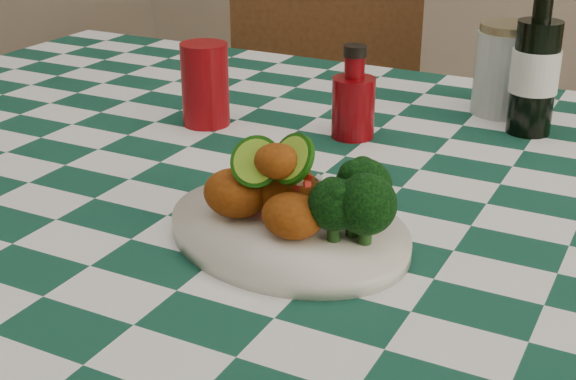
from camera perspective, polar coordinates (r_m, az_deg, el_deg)
The scene contains 8 objects.
plate at distance 0.84m, azimuth 0.00°, elevation -2.89°, with size 0.28×0.22×0.02m, color silver, non-canonical shape.
fried_chicken_pile at distance 0.82m, azimuth -0.48°, elevation 0.47°, with size 0.13×0.10×0.09m, color #8E3F0D, non-canonical shape.
broccoli_side at distance 0.80m, azimuth 5.67°, elevation -0.96°, with size 0.09×0.09×0.07m, color black, non-canonical shape.
red_tumbler at distance 1.17m, azimuth -5.91°, elevation 7.47°, with size 0.07×0.07×0.12m, color maroon.
ketchup_bottle at distance 1.12m, azimuth 4.70°, elevation 6.96°, with size 0.06×0.06×0.13m, color #6D050A, non-canonical shape.
mason_jar at distance 1.26m, azimuth 15.26°, elevation 8.31°, with size 0.09×0.09×0.14m, color #B2BCBA, non-canonical shape.
beer_bottle at distance 1.17m, azimuth 17.30°, elevation 9.26°, with size 0.07×0.07×0.23m, color black, non-canonical shape.
wooden_chair_left at distance 1.86m, azimuth 2.00°, elevation 2.71°, with size 0.46×0.49×1.02m, color #472814, non-canonical shape.
Camera 1 is at (0.39, -0.85, 1.17)m, focal length 50.00 mm.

